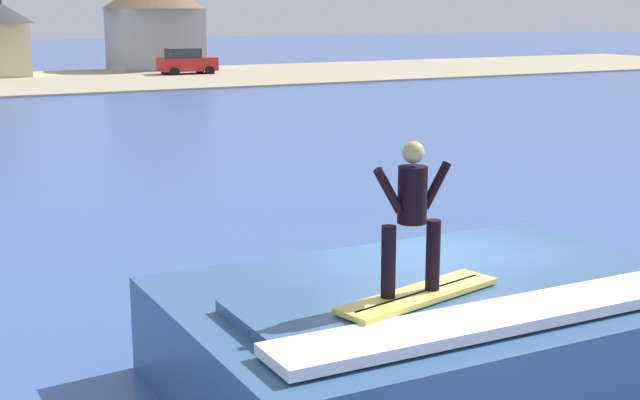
{
  "coord_description": "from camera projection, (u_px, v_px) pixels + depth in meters",
  "views": [
    {
      "loc": [
        -6.9,
        -9.72,
        4.48
      ],
      "look_at": [
        -0.8,
        1.86,
        1.67
      ],
      "focal_mm": 50.04,
      "sensor_mm": 36.0,
      "label": 1
    }
  ],
  "objects": [
    {
      "name": "surfer",
      "position": [
        412.0,
        210.0,
        9.61
      ],
      "size": [
        0.98,
        0.32,
        1.69
      ],
      "color": "black",
      "rests_on": "surfboard"
    },
    {
      "name": "house_gabled_white",
      "position": [
        154.0,
        17.0,
        65.59
      ],
      "size": [
        7.56,
        7.56,
        6.93
      ],
      "color": "#9EA3AD",
      "rests_on": "ground_plane"
    },
    {
      "name": "wave_crest",
      "position": [
        443.0,
        332.0,
        10.82
      ],
      "size": [
        6.48,
        4.28,
        1.36
      ],
      "color": "#375985",
      "rests_on": "ground_plane"
    },
    {
      "name": "ground_plane",
      "position": [
        432.0,
        335.0,
        12.5
      ],
      "size": [
        260.0,
        260.0,
        0.0
      ],
      "primitive_type": "plane",
      "color": "#3E5B9D"
    },
    {
      "name": "car_far_shore",
      "position": [
        186.0,
        62.0,
        61.06
      ],
      "size": [
        3.85,
        2.21,
        1.86
      ],
      "color": "red",
      "rests_on": "ground_plane"
    },
    {
      "name": "surfboard",
      "position": [
        419.0,
        295.0,
        9.84
      ],
      "size": [
        2.22,
        1.02,
        0.06
      ],
      "color": "#EAD159",
      "rests_on": "wave_crest"
    }
  ]
}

